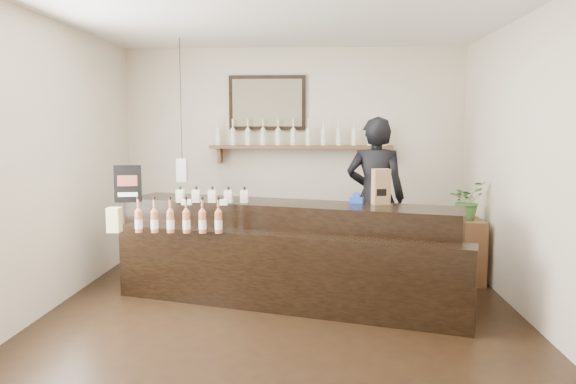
# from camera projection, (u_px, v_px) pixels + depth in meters

# --- Properties ---
(ground) EXTENTS (5.00, 5.00, 0.00)m
(ground) POSITION_uv_depth(u_px,v_px,m) (282.00, 318.00, 5.22)
(ground) COLOR black
(ground) RESTS_ON ground
(room_shell) EXTENTS (5.00, 5.00, 5.00)m
(room_shell) POSITION_uv_depth(u_px,v_px,m) (282.00, 134.00, 5.02)
(room_shell) COLOR beige
(room_shell) RESTS_ON ground
(back_wall_decor) EXTENTS (2.66, 0.96, 1.69)m
(back_wall_decor) POSITION_uv_depth(u_px,v_px,m) (282.00, 127.00, 7.37)
(back_wall_decor) COLOR brown
(back_wall_decor) RESTS_ON ground
(counter) EXTENTS (3.56, 1.94, 1.15)m
(counter) POSITION_uv_depth(u_px,v_px,m) (285.00, 255.00, 5.73)
(counter) COLOR black
(counter) RESTS_ON ground
(promo_sign) EXTENTS (0.27, 0.08, 0.39)m
(promo_sign) POSITION_uv_depth(u_px,v_px,m) (128.00, 184.00, 5.78)
(promo_sign) COLOR black
(promo_sign) RESTS_ON counter
(paper_bag) EXTENTS (0.19, 0.16, 0.36)m
(paper_bag) POSITION_uv_depth(u_px,v_px,m) (381.00, 187.00, 5.63)
(paper_bag) COLOR olive
(paper_bag) RESTS_ON counter
(tape_dispenser) EXTENTS (0.15, 0.10, 0.12)m
(tape_dispenser) POSITION_uv_depth(u_px,v_px,m) (356.00, 199.00, 5.74)
(tape_dispenser) COLOR #1944B3
(tape_dispenser) RESTS_ON counter
(side_cabinet) EXTENTS (0.37, 0.50, 0.73)m
(side_cabinet) POSITION_uv_depth(u_px,v_px,m) (465.00, 251.00, 6.36)
(side_cabinet) COLOR brown
(side_cabinet) RESTS_ON ground
(potted_plant) EXTENTS (0.52, 0.51, 0.43)m
(potted_plant) POSITION_uv_depth(u_px,v_px,m) (467.00, 200.00, 6.29)
(potted_plant) COLOR #3C6F2C
(potted_plant) RESTS_ON side_cabinet
(shopkeeper) EXTENTS (0.86, 0.66, 2.13)m
(shopkeeper) POSITION_uv_depth(u_px,v_px,m) (376.00, 187.00, 6.58)
(shopkeeper) COLOR black
(shopkeeper) RESTS_ON ground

